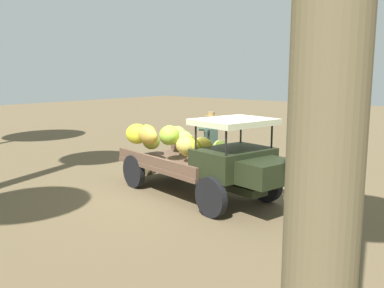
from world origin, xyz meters
name	(u,v)px	position (x,y,z in m)	size (l,w,h in m)	color
ground_plane	(195,194)	(0.00, 0.00, 0.00)	(60.00, 60.00, 0.00)	brown
truck	(202,156)	(0.23, -0.05, 0.93)	(4.63, 2.39, 1.84)	black
farmer	(211,138)	(-1.06, 1.92, 0.97)	(0.57, 0.54, 1.70)	#475D6A
wooden_crate	(141,167)	(-2.41, 0.55, 0.20)	(0.50, 0.41, 0.40)	olive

